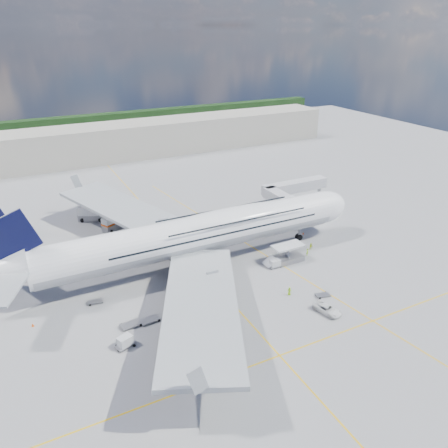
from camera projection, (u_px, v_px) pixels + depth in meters
name	position (u px, v px, depth m)	size (l,w,h in m)	color
ground	(219.00, 289.00, 80.16)	(300.00, 300.00, 0.00)	gray
taxi_line_main	(219.00, 289.00, 80.16)	(0.25, 220.00, 0.01)	#DBA80B
taxi_line_cross	(280.00, 356.00, 63.94)	(120.00, 0.25, 0.01)	#DBA80B
taxi_line_diag	(257.00, 250.00, 94.04)	(0.25, 100.00, 0.01)	#DBA80B
airliner	(198.00, 234.00, 85.53)	(77.26, 79.15, 23.71)	white
jet_bridge	(290.00, 193.00, 106.57)	(18.80, 12.10, 8.50)	#B7B7BC
cargo_loader	(287.00, 256.00, 88.92)	(8.53, 3.20, 3.67)	silver
terminal	(100.00, 143.00, 154.73)	(180.00, 16.00, 12.00)	#B2AD9E
tree_line	(164.00, 117.00, 208.53)	(160.00, 6.00, 8.00)	#193814
dolly_row_a	(125.00, 341.00, 65.29)	(3.30, 2.54, 1.86)	gray
dolly_row_b	(131.00, 324.00, 70.04)	(3.67, 2.31, 0.50)	gray
dolly_row_c	(150.00, 320.00, 71.16)	(3.38, 2.04, 0.47)	gray
dolly_back	(95.00, 301.00, 75.96)	(2.80, 1.78, 0.38)	gray
dolly_nose_far	(323.00, 295.00, 77.83)	(2.83, 1.97, 0.38)	gray
dolly_nose_near	(275.00, 263.00, 86.84)	(2.71, 1.48, 1.70)	gray
baggage_tug	(185.00, 316.00, 71.53)	(2.68, 1.92, 1.53)	white
catering_truck_inner	(114.00, 224.00, 102.55)	(6.30, 4.48, 3.46)	gray
catering_truck_outer	(92.00, 213.00, 107.45)	(7.34, 5.02, 4.05)	gray
service_van	(327.00, 309.00, 73.18)	(2.29, 4.96, 1.38)	white
crew_nose	(307.00, 252.00, 91.41)	(0.58, 0.38, 1.58)	#A1E317
crew_loader	(311.00, 246.00, 93.76)	(0.76, 0.59, 1.56)	#CFED19
crew_wing	(177.00, 317.00, 71.07)	(0.98, 0.41, 1.68)	#B9F319
crew_van	(289.00, 291.00, 77.99)	(0.77, 0.50, 1.58)	#96DA17
crew_tug	(210.00, 319.00, 70.26)	(1.20, 0.69, 1.86)	#A3F119
cone_nose	(303.00, 233.00, 100.98)	(0.38, 0.38, 0.49)	#D74B0B
cone_wing_left_inner	(164.00, 239.00, 98.25)	(0.47, 0.47, 0.59)	#D74B0B
cone_wing_left_outer	(145.00, 236.00, 99.72)	(0.49, 0.49, 0.62)	#D74B0B
cone_wing_right_inner	(214.00, 291.00, 79.08)	(0.40, 0.40, 0.51)	#D74B0B
cone_wing_right_outer	(173.00, 368.00, 61.23)	(0.41, 0.41, 0.52)	#D74B0B
cone_tail	(33.00, 325.00, 70.03)	(0.46, 0.46, 0.59)	#D74B0B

